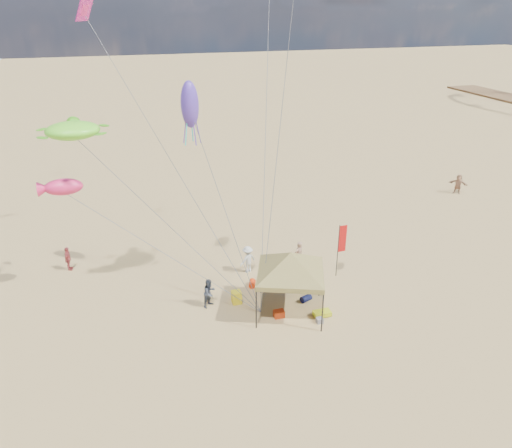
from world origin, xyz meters
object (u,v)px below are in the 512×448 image
object	(u,v)px
cooler_red	(279,314)
person_near_b	(210,293)
canopy_tent	(291,255)
person_far_a	(68,259)
chair_yellow	(236,297)
beach_cart	(322,313)
person_near_c	(248,259)
person_far_c	(458,184)
feather_flag	(341,242)
chair_green	(315,283)
cooler_blue	(304,272)
person_near_a	(299,255)

from	to	relation	value
cooler_red	person_near_b	world-z (taller)	person_near_b
canopy_tent	person_far_a	size ratio (longest dim) A/B	4.01
chair_yellow	person_far_a	distance (m)	10.96
chair_yellow	beach_cart	size ratio (longest dim) A/B	0.78
person_near_c	person_near_b	bearing A→B (deg)	20.20
canopy_tent	person_far_c	size ratio (longest dim) A/B	3.65
beach_cart	person_far_a	distance (m)	15.63
feather_flag	chair_yellow	world-z (taller)	feather_flag
chair_green	person_near_b	world-z (taller)	person_near_b
beach_cart	person_far_c	size ratio (longest dim) A/B	0.54
chair_green	beach_cart	bearing A→B (deg)	-104.87
beach_cart	chair_yellow	bearing A→B (deg)	147.44
cooler_red	beach_cart	size ratio (longest dim) A/B	0.60
cooler_red	beach_cart	xyz separation A→B (m)	(2.16, -0.61, 0.01)
cooler_red	cooler_blue	size ratio (longest dim) A/B	1.00
cooler_blue	chair_green	xyz separation A→B (m)	(0.00, -1.55, 0.16)
cooler_blue	chair_yellow	bearing A→B (deg)	-160.09
person_near_b	person_far_a	world-z (taller)	person_near_b
feather_flag	cooler_blue	xyz separation A→B (m)	(-1.96, 0.62, -2.03)
cooler_blue	person_near_a	size ratio (longest dim) A/B	0.30
canopy_tent	cooler_red	xyz separation A→B (m)	(-0.71, -0.36, -3.18)
person_near_b	person_far_a	size ratio (longest dim) A/B	1.07
cooler_blue	person_near_c	xyz separation A→B (m)	(-3.14, 1.35, 0.66)
person_far_a	person_near_a	bearing A→B (deg)	-95.51
canopy_tent	beach_cart	bearing A→B (deg)	-33.82
canopy_tent	beach_cart	xyz separation A→B (m)	(1.45, -0.97, -3.17)
cooler_red	chair_yellow	bearing A→B (deg)	133.03
person_near_b	chair_green	bearing A→B (deg)	-36.83
chair_green	person_near_a	distance (m)	2.52
person_near_a	person_far_a	distance (m)	14.01
cooler_blue	beach_cart	distance (m)	4.25
person_near_a	person_near_c	xyz separation A→B (m)	(-3.10, 0.45, -0.04)
canopy_tent	chair_yellow	xyz separation A→B (m)	(-2.49, 1.54, -3.02)
canopy_tent	chair_yellow	size ratio (longest dim) A/B	8.74
canopy_tent	chair_yellow	bearing A→B (deg)	148.19
canopy_tent	beach_cart	size ratio (longest dim) A/B	6.79
feather_flag	person_far_c	world-z (taller)	feather_flag
cooler_red	beach_cart	world-z (taller)	cooler_red
feather_flag	person_near_a	distance (m)	2.84
canopy_tent	cooler_blue	bearing A→B (deg)	56.26
chair_green	chair_yellow	world-z (taller)	same
person_near_a	chair_yellow	bearing A→B (deg)	2.41
chair_green	beach_cart	distance (m)	2.73
person_near_c	person_far_c	distance (m)	22.12
beach_cart	cooler_blue	bearing A→B (deg)	80.54
person_far_c	person_near_c	bearing A→B (deg)	-112.38
person_near_a	person_far_a	bearing A→B (deg)	-42.77
chair_yellow	beach_cart	bearing A→B (deg)	-32.56
chair_yellow	person_far_a	world-z (taller)	person_far_a
canopy_tent	person_far_a	world-z (taller)	canopy_tent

